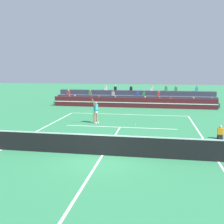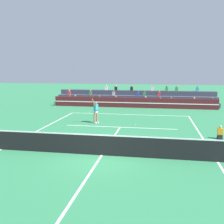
{
  "view_description": "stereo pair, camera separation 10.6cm",
  "coord_description": "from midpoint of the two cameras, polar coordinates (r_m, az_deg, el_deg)",
  "views": [
    {
      "loc": [
        2.57,
        -12.27,
        4.28
      ],
      "look_at": [
        -0.63,
        6.55,
        1.1
      ],
      "focal_mm": 42.0,
      "sensor_mm": 36.0,
      "label": 1
    },
    {
      "loc": [
        2.67,
        -12.26,
        4.28
      ],
      "look_at": [
        -0.63,
        6.55,
        1.1
      ],
      "focal_mm": 42.0,
      "sensor_mm": 36.0,
      "label": 2
    }
  ],
  "objects": [
    {
      "name": "ground_plane",
      "position": [
        13.25,
        -2.02,
        -9.39
      ],
      "size": [
        120.0,
        120.0,
        0.0
      ],
      "primitive_type": "plane",
      "color": "#2D7A4C"
    },
    {
      "name": "court_lines",
      "position": [
        13.25,
        -2.02,
        -9.38
      ],
      "size": [
        11.1,
        23.9,
        0.01
      ],
      "color": "white",
      "rests_on": "ground"
    },
    {
      "name": "tennis_net",
      "position": [
        13.09,
        -2.03,
        -7.14
      ],
      "size": [
        12.0,
        0.1,
        1.1
      ],
      "color": "black",
      "rests_on": "ground"
    },
    {
      "name": "sponsor_banner_wall",
      "position": [
        29.01,
        4.7,
        2.03
      ],
      "size": [
        18.0,
        0.26,
        1.1
      ],
      "color": "#51191E",
      "rests_on": "ground"
    },
    {
      "name": "bleacher_stand",
      "position": [
        31.51,
        5.13,
        2.8
      ],
      "size": [
        18.74,
        2.85,
        2.28
      ],
      "color": "#383D4C",
      "rests_on": "ground"
    },
    {
      "name": "ball_kid_courtside",
      "position": [
        17.44,
        22.61,
        -4.37
      ],
      "size": [
        0.3,
        0.36,
        0.84
      ],
      "color": "black",
      "rests_on": "ground"
    },
    {
      "name": "tennis_player",
      "position": [
        20.65,
        -3.42,
        0.26
      ],
      "size": [
        0.53,
        1.08,
        2.44
      ],
      "color": "#9E7051",
      "rests_on": "ground"
    },
    {
      "name": "tennis_ball",
      "position": [
        20.12,
        5.26,
        -2.77
      ],
      "size": [
        0.07,
        0.07,
        0.07
      ],
      "primitive_type": "sphere",
      "color": "#C6DB33",
      "rests_on": "ground"
    }
  ]
}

